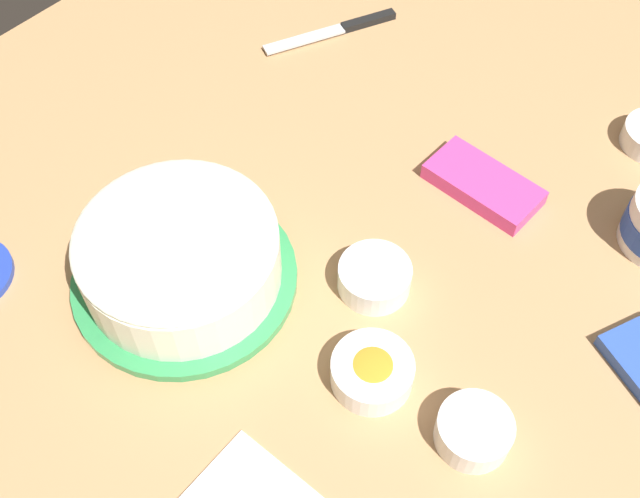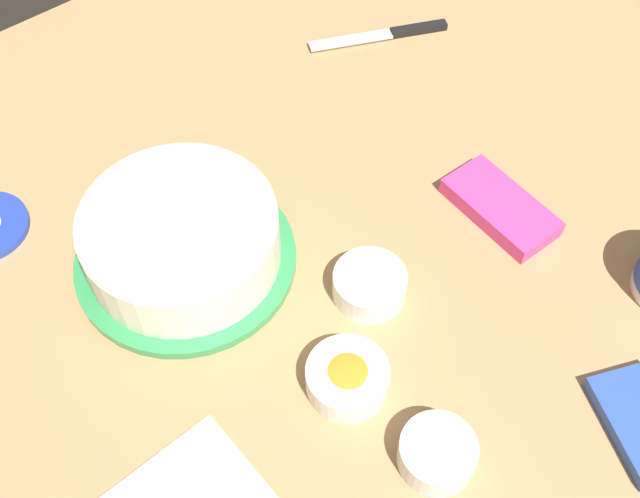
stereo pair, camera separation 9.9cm
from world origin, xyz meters
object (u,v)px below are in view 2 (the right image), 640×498
Objects in this scene: sprinkle_bowl_pink at (437,453)px; sprinkle_bowl_green at (370,284)px; sprinkle_bowl_orange at (347,377)px; candy_box_lower at (500,207)px; frosted_cake at (181,238)px; spreading_knife at (391,33)px.

sprinkle_bowl_pink is 0.23m from sprinkle_bowl_green.
sprinkle_bowl_orange is 0.13m from sprinkle_bowl_green.
sprinkle_bowl_pink is at bearing 123.68° from candy_box_lower.
candy_box_lower is (-0.20, -0.38, -0.04)m from frosted_cake.
candy_box_lower is at bearing 159.67° from spreading_knife.
sprinkle_bowl_green is (0.08, -0.11, -0.00)m from sprinkle_bowl_orange.
frosted_cake reaches higher than candy_box_lower.
sprinkle_bowl_green is at bearing 134.45° from spreading_knife.
sprinkle_bowl_orange is at bearing 7.22° from sprinkle_bowl_pink.
candy_box_lower is at bearing -118.33° from frosted_cake.
sprinkle_bowl_orange is at bearing -169.92° from frosted_cake.
sprinkle_bowl_pink is at bearing -170.85° from frosted_cake.
sprinkle_bowl_pink is (-0.57, 0.45, 0.01)m from spreading_knife.
frosted_cake reaches higher than sprinkle_bowl_pink.
spreading_knife is 0.73m from sprinkle_bowl_pink.
candy_box_lower is at bearing -78.89° from sprinkle_bowl_orange.
sprinkle_bowl_pink is (-0.40, -0.06, -0.03)m from frosted_cake.
sprinkle_bowl_pink is 0.54× the size of candy_box_lower.
frosted_cake is 1.82× the size of candy_box_lower.
frosted_cake is 0.25m from sprinkle_bowl_green.
sprinkle_bowl_orange is (-0.44, 0.47, 0.02)m from spreading_knife.
sprinkle_bowl_orange reaches higher than spreading_knife.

